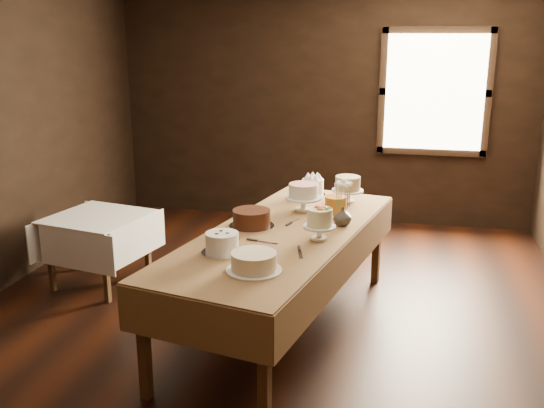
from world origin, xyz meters
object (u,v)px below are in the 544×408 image
(cake_chocolate, at_px, (252,219))
(cake_flowers, at_px, (319,226))
(cake_cream, at_px, (254,262))
(cake_server_b, at_px, (300,255))
(cake_server_d, at_px, (338,223))
(flower_vase, at_px, (343,216))
(cake_caramel, at_px, (336,206))
(cake_meringue, at_px, (313,188))
(cake_server_a, at_px, (268,242))
(display_table, at_px, (283,239))
(cake_server_c, at_px, (296,220))
(cake_swirl, at_px, (222,244))
(cake_lattice, at_px, (303,199))
(side_table, at_px, (98,224))
(cake_server_e, at_px, (231,237))
(cake_speckled, at_px, (348,190))

(cake_chocolate, bearing_deg, cake_flowers, -18.10)
(cake_cream, distance_m, cake_server_b, 0.42)
(cake_chocolate, relative_size, cake_server_b, 1.70)
(cake_server_d, bearing_deg, flower_vase, -63.64)
(cake_caramel, relative_size, cake_chocolate, 0.58)
(cake_meringue, xyz_separation_m, cake_server_a, (-0.11, -1.38, -0.07))
(display_table, relative_size, cake_server_c, 11.59)
(cake_flowers, relative_size, cake_swirl, 0.77)
(cake_swirl, bearing_deg, cake_server_b, 8.12)
(cake_lattice, xyz_separation_m, cake_flowers, (0.24, -0.71, 0.00))
(display_table, height_order, cake_meringue, cake_meringue)
(cake_meringue, relative_size, cake_swirl, 0.86)
(cake_server_b, bearing_deg, side_table, -130.53)
(cake_server_d, distance_m, cake_server_e, 0.88)
(cake_server_a, bearing_deg, cake_server_c, 91.59)
(cake_speckled, xyz_separation_m, cake_server_b, (-0.17, -1.41, -0.10))
(cake_lattice, height_order, cake_chocolate, cake_lattice)
(cake_speckled, height_order, cake_server_a, cake_speckled)
(flower_vase, bearing_deg, cake_cream, -112.61)
(cake_chocolate, height_order, cake_flowers, cake_flowers)
(cake_caramel, xyz_separation_m, cake_server_b, (-0.12, -1.01, -0.07))
(cake_server_d, bearing_deg, cake_chocolate, 178.08)
(display_table, height_order, cake_server_a, cake_server_a)
(cake_meringue, bearing_deg, cake_cream, -92.29)
(cake_server_c, bearing_deg, cake_meringue, 14.47)
(cake_caramel, relative_size, cake_cream, 0.67)
(cake_flowers, bearing_deg, cake_lattice, 108.50)
(cake_cream, bearing_deg, cake_chocolate, 105.28)
(cake_swirl, xyz_separation_m, cake_server_e, (-0.03, 0.33, -0.07))
(cake_speckled, bearing_deg, side_table, -169.60)
(cake_meringue, distance_m, cake_flowers, 1.25)
(cake_swirl, bearing_deg, flower_vase, 47.46)
(cake_lattice, relative_size, cake_server_e, 1.29)
(cake_meringue, distance_m, flower_vase, 0.93)
(display_table, xyz_separation_m, cake_server_e, (-0.34, -0.23, 0.06))
(cake_server_c, height_order, cake_server_d, same)
(side_table, bearing_deg, flower_vase, -7.13)
(display_table, relative_size, cake_speckled, 9.05)
(cake_meringue, height_order, cake_server_c, cake_meringue)
(cake_speckled, distance_m, cake_caramel, 0.40)
(cake_server_d, bearing_deg, display_table, -165.65)
(cake_swirl, bearing_deg, cake_server_d, 50.17)
(cake_server_a, height_order, cake_server_c, same)
(display_table, relative_size, cake_swirl, 8.75)
(cake_server_b, relative_size, cake_server_c, 1.00)
(cake_swirl, relative_size, cake_server_b, 1.32)
(flower_vase, bearing_deg, cake_swirl, -132.54)
(display_table, bearing_deg, cake_flowers, -23.66)
(cake_swirl, height_order, cake_server_b, cake_swirl)
(cake_speckled, relative_size, cake_lattice, 0.99)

